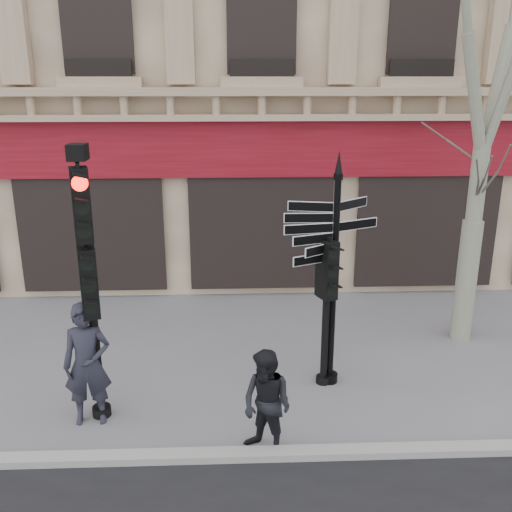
# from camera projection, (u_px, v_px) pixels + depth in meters

# --- Properties ---
(ground) EXTENTS (80.00, 80.00, 0.00)m
(ground) POSITION_uv_depth(u_px,v_px,m) (275.00, 403.00, 9.43)
(ground) COLOR slate
(ground) RESTS_ON ground
(kerb) EXTENTS (80.00, 0.25, 0.12)m
(kerb) POSITION_uv_depth(u_px,v_px,m) (282.00, 454.00, 8.08)
(kerb) COLOR #999691
(kerb) RESTS_ON ground
(fingerpost) EXTENTS (2.07, 2.07, 4.07)m
(fingerpost) POSITION_uv_depth(u_px,v_px,m) (336.00, 233.00, 9.29)
(fingerpost) COLOR black
(fingerpost) RESTS_ON ground
(traffic_signal_main) EXTENTS (0.55, 0.46, 4.29)m
(traffic_signal_main) POSITION_uv_depth(u_px,v_px,m) (87.00, 254.00, 8.29)
(traffic_signal_main) COLOR black
(traffic_signal_main) RESTS_ON ground
(traffic_signal_secondary) EXTENTS (0.53, 0.46, 2.63)m
(traffic_signal_secondary) POSITION_uv_depth(u_px,v_px,m) (327.00, 285.00, 9.52)
(traffic_signal_secondary) COLOR black
(traffic_signal_secondary) RESTS_ON ground
(pedestrian_a) EXTENTS (0.77, 0.55, 1.97)m
(pedestrian_a) POSITION_uv_depth(u_px,v_px,m) (87.00, 365.00, 8.67)
(pedestrian_a) COLOR #21212C
(pedestrian_a) RESTS_ON ground
(pedestrian_b) EXTENTS (0.99, 0.97, 1.61)m
(pedestrian_b) POSITION_uv_depth(u_px,v_px,m) (267.00, 405.00, 7.94)
(pedestrian_b) COLOR black
(pedestrian_b) RESTS_ON ground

